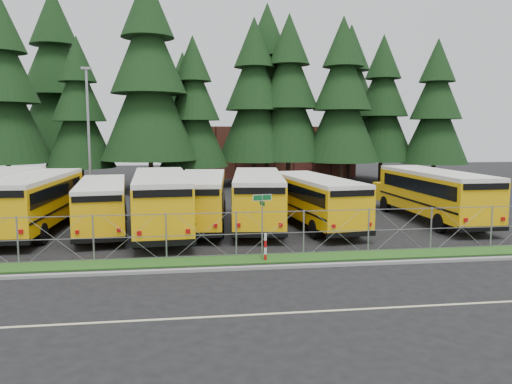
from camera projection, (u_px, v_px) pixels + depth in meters
ground at (256, 250)px, 22.89m from camera, size 120.00×120.00×0.00m
curb at (267, 267)px, 19.84m from camera, size 50.00×0.25×0.12m
grass_verge at (261, 259)px, 21.22m from camera, size 50.00×1.40×0.06m
road_lane_line at (293, 313)px, 15.03m from camera, size 50.00×0.12×0.01m
chainlink_fence at (259, 233)px, 21.79m from camera, size 44.00×0.10×2.00m
brick_building at (259, 151)px, 62.68m from camera, size 22.00×10.00×6.00m
bus_1 at (37, 203)px, 27.08m from camera, size 3.22×11.97×3.11m
bus_2 at (103, 206)px, 27.19m from camera, size 3.67×10.74×2.76m
bus_3 at (161, 203)px, 26.97m from camera, size 3.65×12.30×3.18m
bus_4 at (201, 201)px, 28.59m from camera, size 3.68×11.49×2.96m
bus_5 at (258, 200)px, 28.77m from camera, size 4.18×11.88×3.05m
bus_6 at (313, 202)px, 28.54m from camera, size 3.89×11.20×2.88m
bus_east at (431, 196)px, 30.18m from camera, size 2.91×11.86×3.10m
street_sign at (262, 213)px, 20.96m from camera, size 0.82×0.54×2.81m
striped_bollard at (265, 247)px, 20.91m from camera, size 0.11×0.11×1.20m
light_standard at (89, 130)px, 37.25m from camera, size 0.70×0.35×10.14m
conifer_1 at (4, 94)px, 44.54m from camera, size 7.95×7.95×17.58m
conifer_2 at (79, 114)px, 45.91m from camera, size 6.37×6.37×14.08m
conifer_3 at (149, 83)px, 44.60m from camera, size 8.78×8.78×19.41m
conifer_4 at (193, 113)px, 46.85m from camera, size 6.46×6.46×14.30m
conifer_5 at (254, 102)px, 49.73m from camera, size 7.52×7.52×16.64m
conifer_6 at (289, 100)px, 49.88m from camera, size 7.69×7.69×17.01m
conifer_7 at (342, 102)px, 48.96m from camera, size 7.49×7.49×16.57m
conifer_8 at (382, 109)px, 52.67m from camera, size 7.01×7.01×15.50m
conifer_9 at (436, 112)px, 50.52m from camera, size 6.66×6.66×14.73m
conifer_10 at (56, 86)px, 53.69m from camera, size 9.34×9.34×20.65m
conifer_11 at (183, 117)px, 54.99m from camera, size 6.36×6.36×14.06m
conifer_12 at (267, 94)px, 52.41m from camera, size 8.43×8.43×18.64m
conifer_13 at (350, 103)px, 56.61m from camera, size 7.85×7.85×17.36m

